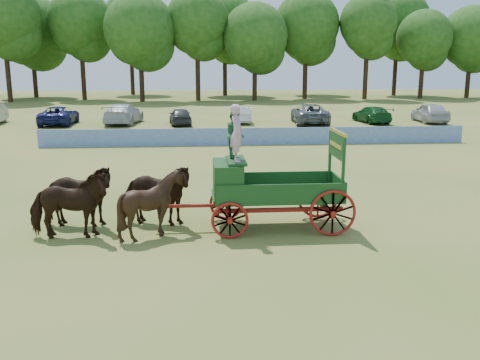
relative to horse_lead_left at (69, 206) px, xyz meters
name	(u,v)px	position (x,y,z in m)	size (l,w,h in m)	color
ground	(360,241)	(8.29, -0.93, -0.98)	(160.00, 160.00, 0.00)	olive
horse_lead_left	(69,206)	(0.00, 0.00, 0.00)	(1.06, 2.32, 1.96)	black
horse_lead_right	(77,196)	(0.00, 1.10, 0.00)	(1.06, 2.32, 1.96)	black
horse_wheel_left	(153,204)	(2.40, 0.00, 0.00)	(1.58, 1.78, 1.96)	black
horse_wheel_right	(156,195)	(2.40, 1.10, 0.00)	(1.06, 2.32, 1.96)	black
farm_dray	(253,177)	(5.37, 0.56, 0.63)	(6.00, 2.00, 3.82)	#A52310
sponsor_banner	(256,136)	(7.29, 17.07, -0.45)	(26.00, 0.08, 1.05)	#1D42A0
parked_cars	(194,114)	(3.44, 28.59, -0.22)	(42.92, 7.01, 1.65)	silver
treeline	(189,26)	(2.84, 58.89, 8.50)	(91.77, 22.82, 15.04)	#382314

